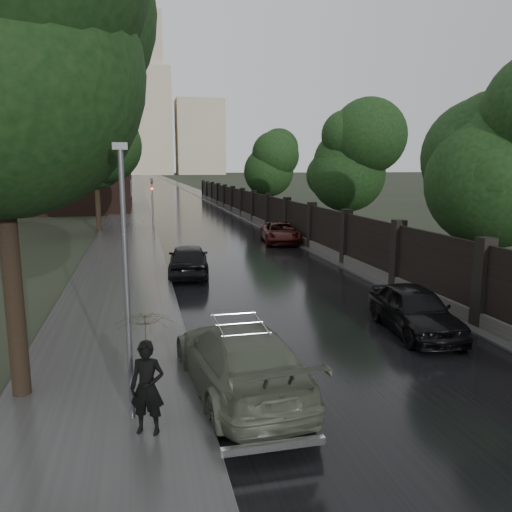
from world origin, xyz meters
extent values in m
plane|color=black|center=(0.00, 0.00, 0.00)|extent=(800.00, 800.00, 0.00)
cube|color=black|center=(0.00, 190.00, 0.01)|extent=(8.00, 420.00, 0.02)
cube|color=#2D2D2D|center=(-6.00, 190.00, 0.08)|extent=(4.00, 420.00, 0.16)
cube|color=#2D2D2D|center=(5.50, 190.00, 0.04)|extent=(3.00, 420.00, 0.08)
cube|color=#383533|center=(4.60, 32.00, 0.25)|extent=(0.40, 75.00, 0.50)
cube|color=black|center=(4.60, 32.00, 1.50)|extent=(0.15, 75.00, 2.00)
cube|color=black|center=(4.60, 70.00, 1.35)|extent=(0.45, 0.45, 2.70)
cylinder|color=black|center=(-7.60, 3.00, 3.58)|extent=(0.36, 0.36, 7.15)
cylinder|color=black|center=(-8.00, 30.00, 2.93)|extent=(0.36, 0.36, 5.85)
sphere|color=black|center=(-8.00, 30.00, 5.27)|extent=(4.25, 4.25, 4.25)
cylinder|color=black|center=(7.50, 8.00, 2.76)|extent=(0.36, 0.36, 5.53)
sphere|color=black|center=(7.50, 8.00, 4.97)|extent=(4.08, 4.08, 4.08)
cylinder|color=black|center=(7.50, 22.00, 2.76)|extent=(0.36, 0.36, 5.53)
sphere|color=black|center=(7.50, 22.00, 4.97)|extent=(4.08, 4.08, 4.08)
cylinder|color=black|center=(7.50, 40.00, 2.76)|extent=(0.36, 0.36, 5.53)
sphere|color=black|center=(7.50, 40.00, 4.97)|extent=(4.08, 4.08, 4.08)
cylinder|color=#59595E|center=(-5.40, 1.50, 2.50)|extent=(0.10, 0.10, 5.00)
cube|color=#59595E|center=(-5.40, 1.50, 5.05)|extent=(0.25, 0.12, 0.12)
cylinder|color=#59595E|center=(-4.30, 25.00, 1.50)|extent=(0.12, 0.12, 3.00)
imported|color=#59595E|center=(-4.30, 25.00, 3.50)|extent=(0.16, 0.20, 1.00)
sphere|color=#FF0C0C|center=(-4.30, 24.85, 3.35)|extent=(0.14, 0.14, 0.14)
cube|color=black|center=(-18.00, 52.00, 10.00)|extent=(24.00, 18.00, 20.00)
cube|color=tan|center=(-32.00, 300.00, 22.00)|extent=(28.00, 22.00, 44.00)
cube|color=tan|center=(32.00, 300.00, 22.00)|extent=(28.00, 22.00, 44.00)
cube|color=tan|center=(0.00, 300.00, 30.00)|extent=(30.00, 30.00, 60.00)
cube|color=tan|center=(0.00, 300.00, 70.00)|extent=(22.00, 22.00, 40.00)
imported|color=#4C5443|center=(-3.20, 2.39, 0.73)|extent=(2.51, 5.21, 1.46)
imported|color=black|center=(-3.13, 14.08, 0.72)|extent=(2.11, 4.36, 1.44)
imported|color=black|center=(2.43, 5.01, 0.68)|extent=(1.99, 4.15, 1.37)
imported|color=#330D0B|center=(3.40, 22.39, 0.65)|extent=(2.75, 4.91, 1.29)
imported|color=black|center=(-5.11, 0.87, 0.98)|extent=(0.70, 0.57, 1.65)
imported|color=black|center=(-5.11, 0.87, 2.30)|extent=(1.23, 1.24, 0.88)
camera|label=1|loc=(-5.12, -7.34, 4.71)|focal=35.00mm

